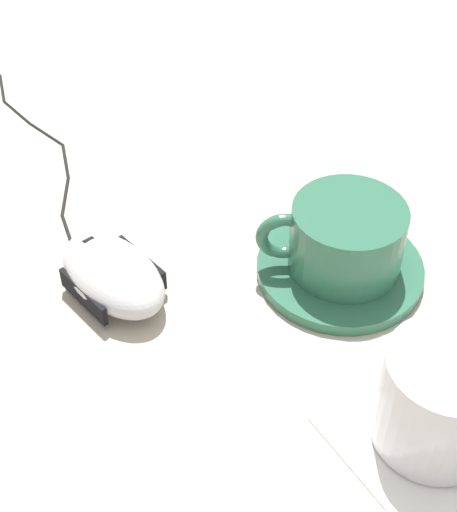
{
  "coord_description": "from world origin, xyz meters",
  "views": [
    {
      "loc": [
        -0.27,
        0.3,
        0.46
      ],
      "look_at": [
        0.08,
        0.03,
        0.03
      ],
      "focal_mm": 55.0,
      "sensor_mm": 36.0,
      "label": 1
    }
  ],
  "objects_px": {
    "saucer": "(340,269)",
    "computer_mouse": "(113,274)",
    "drinking_glass": "(441,399)",
    "coffee_cup": "(344,238)"
  },
  "relations": [
    {
      "from": "drinking_glass",
      "to": "saucer",
      "type": "bearing_deg",
      "value": -21.24
    },
    {
      "from": "coffee_cup",
      "to": "drinking_glass",
      "type": "distance_m",
      "value": 0.16
    },
    {
      "from": "computer_mouse",
      "to": "drinking_glass",
      "type": "xyz_separation_m",
      "value": [
        -0.25,
        -0.1,
        0.02
      ]
    },
    {
      "from": "saucer",
      "to": "computer_mouse",
      "type": "relative_size",
      "value": 1.23
    },
    {
      "from": "computer_mouse",
      "to": "drinking_glass",
      "type": "relative_size",
      "value": 1.35
    },
    {
      "from": "saucer",
      "to": "coffee_cup",
      "type": "distance_m",
      "value": 0.03
    },
    {
      "from": "coffee_cup",
      "to": "drinking_glass",
      "type": "height_order",
      "value": "drinking_glass"
    },
    {
      "from": "saucer",
      "to": "coffee_cup",
      "type": "height_order",
      "value": "coffee_cup"
    },
    {
      "from": "saucer",
      "to": "coffee_cup",
      "type": "xyz_separation_m",
      "value": [
        -0.0,
        -0.0,
        0.03
      ]
    },
    {
      "from": "saucer",
      "to": "computer_mouse",
      "type": "distance_m",
      "value": 0.18
    }
  ]
}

